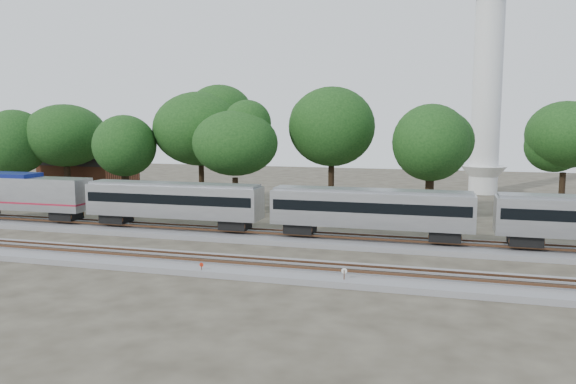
# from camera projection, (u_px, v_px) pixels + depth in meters

# --- Properties ---
(ground) EXTENTS (160.00, 160.00, 0.00)m
(ground) POSITION_uv_depth(u_px,v_px,m) (198.00, 252.00, 43.05)
(ground) COLOR #383328
(ground) RESTS_ON ground
(track_far) EXTENTS (160.00, 5.00, 0.73)m
(track_far) POSITION_uv_depth(u_px,v_px,m) (227.00, 234.00, 48.75)
(track_far) COLOR slate
(track_far) RESTS_ON ground
(track_near) EXTENTS (160.00, 5.00, 0.73)m
(track_near) POSITION_uv_depth(u_px,v_px,m) (173.00, 262.00, 39.20)
(track_near) COLOR slate
(track_near) RESTS_ON ground
(switch_stand_red) EXTENTS (0.28, 0.05, 0.87)m
(switch_stand_red) POSITION_uv_depth(u_px,v_px,m) (202.00, 267.00, 36.30)
(switch_stand_red) COLOR #512D19
(switch_stand_red) RESTS_ON ground
(switch_stand_white) EXTENTS (0.35, 0.07, 1.11)m
(switch_stand_white) POSITION_uv_depth(u_px,v_px,m) (344.00, 274.00, 34.07)
(switch_stand_white) COLOR #512D19
(switch_stand_white) RESTS_ON ground
(switch_lever) EXTENTS (0.53, 0.36, 0.30)m
(switch_lever) POSITION_uv_depth(u_px,v_px,m) (242.00, 277.00, 35.63)
(switch_lever) COLOR #512D19
(switch_lever) RESTS_ON ground
(brick_building) EXTENTS (11.23, 8.18, 5.24)m
(brick_building) POSITION_uv_depth(u_px,v_px,m) (89.00, 176.00, 74.95)
(brick_building) COLOR brown
(brick_building) RESTS_ON ground
(tree_0) EXTENTS (7.61, 7.61, 10.72)m
(tree_0) POSITION_uv_depth(u_px,v_px,m) (15.00, 142.00, 66.68)
(tree_0) COLOR black
(tree_0) RESTS_ON ground
(tree_1) EXTENTS (8.36, 8.36, 11.78)m
(tree_1) POSITION_uv_depth(u_px,v_px,m) (65.00, 136.00, 68.09)
(tree_1) COLOR black
(tree_1) RESTS_ON ground
(tree_2) EXTENTS (7.38, 7.38, 10.41)m
(tree_2) POSITION_uv_depth(u_px,v_px,m) (124.00, 146.00, 61.68)
(tree_2) COLOR black
(tree_2) RESTS_ON ground
(tree_3) EXTENTS (9.24, 9.24, 13.03)m
(tree_3) POSITION_uv_depth(u_px,v_px,m) (201.00, 129.00, 63.69)
(tree_3) COLOR black
(tree_3) RESTS_ON ground
(tree_4) EXTENTS (7.83, 7.83, 11.04)m
(tree_4) POSITION_uv_depth(u_px,v_px,m) (235.00, 143.00, 57.54)
(tree_4) COLOR black
(tree_4) RESTS_ON ground
(tree_5) EXTENTS (9.51, 9.51, 13.40)m
(tree_5) POSITION_uv_depth(u_px,v_px,m) (332.00, 127.00, 61.03)
(tree_5) COLOR black
(tree_5) RESTS_ON ground
(tree_6) EXTENTS (7.98, 7.98, 11.25)m
(tree_6) POSITION_uv_depth(u_px,v_px,m) (431.00, 143.00, 55.48)
(tree_6) COLOR black
(tree_6) RESTS_ON ground
(tree_7) EXTENTS (8.68, 8.68, 12.24)m
(tree_7) POSITION_uv_depth(u_px,v_px,m) (565.00, 135.00, 58.40)
(tree_7) COLOR black
(tree_7) RESTS_ON ground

